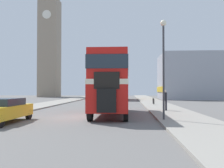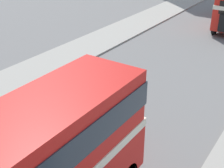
# 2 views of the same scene
# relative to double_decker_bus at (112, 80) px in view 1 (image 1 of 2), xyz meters

# --- Properties ---
(ground_plane) EXTENTS (120.00, 120.00, 0.00)m
(ground_plane) POSITION_rel_double_decker_bus_xyz_m (-2.06, -1.75, -2.54)
(ground_plane) COLOR slate
(sidewalk_right) EXTENTS (3.50, 120.00, 0.12)m
(sidewalk_right) POSITION_rel_double_decker_bus_xyz_m (4.69, -1.75, -2.48)
(sidewalk_right) COLOR gray
(sidewalk_right) RESTS_ON ground_plane
(double_decker_bus) EXTENTS (2.42, 9.37, 4.28)m
(double_decker_bus) POSITION_rel_double_decker_bus_xyz_m (0.00, 0.00, 0.00)
(double_decker_bus) COLOR red
(double_decker_bus) RESTS_ON ground_plane
(bus_distant) EXTENTS (2.43, 10.35, 4.49)m
(bus_distant) POSITION_rel_double_decker_bus_xyz_m (-0.84, 26.85, 0.12)
(bus_distant) COLOR red
(bus_distant) RESTS_ON ground_plane
(car_parked_near) EXTENTS (1.78, 4.44, 1.37)m
(car_parked_near) POSITION_rel_double_decker_bus_xyz_m (-5.82, -4.83, -1.82)
(car_parked_near) COLOR gold
(car_parked_near) RESTS_ON ground_plane
(pedestrian_walking) EXTENTS (0.35, 0.35, 1.72)m
(pedestrian_walking) POSITION_rel_double_decker_bus_xyz_m (4.27, 2.75, -1.45)
(pedestrian_walking) COLOR #282833
(pedestrian_walking) RESTS_ON sidewalk_right
(bicycle_on_pavement) EXTENTS (0.05, 1.76, 0.78)m
(bicycle_on_pavement) POSITION_rel_double_decker_bus_xyz_m (4.19, 11.45, -2.06)
(bicycle_on_pavement) COLOR black
(bicycle_on_pavement) RESTS_ON sidewalk_right
(street_lamp) EXTENTS (0.36, 0.36, 5.86)m
(street_lamp) POSITION_rel_double_decker_bus_xyz_m (3.28, -3.59, 1.41)
(street_lamp) COLOR #38383D
(street_lamp) RESTS_ON sidewalk_right
(church_tower) EXTENTS (4.92, 4.92, 35.75)m
(church_tower) POSITION_rel_double_decker_bus_xyz_m (-18.44, 42.57, 15.72)
(church_tower) COLOR gray
(church_tower) RESTS_ON ground_plane
(shop_building_block) EXTENTS (15.66, 10.71, 8.64)m
(shop_building_block) POSITION_rel_double_decker_bus_xyz_m (15.27, 30.88, 1.78)
(shop_building_block) COLOR #999EA8
(shop_building_block) RESTS_ON ground_plane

